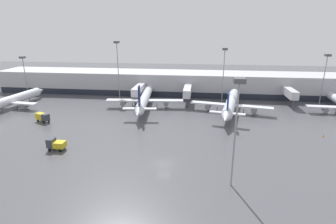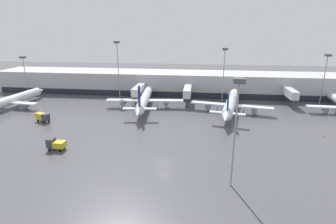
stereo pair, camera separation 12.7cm
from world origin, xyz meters
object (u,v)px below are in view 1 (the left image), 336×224
at_px(apron_light_mast_2, 224,61).
at_px(traffic_cone_1, 49,120).
at_px(apron_light_mast_3, 238,104).
at_px(parked_jet_0, 231,103).
at_px(traffic_cone_3, 323,136).
at_px(service_truck_2, 56,144).
at_px(apron_light_mast_5, 23,64).
at_px(apron_light_mast_4, 326,65).
at_px(parked_jet_2, 10,101).
at_px(apron_light_mast_0, 117,55).
at_px(parked_jet_1, 145,99).
at_px(service_truck_1, 43,117).

bearing_deg(apron_light_mast_2, traffic_cone_1, -152.25).
bearing_deg(apron_light_mast_3, parked_jet_0, 84.36).
bearing_deg(traffic_cone_3, service_truck_2, -166.46).
xyz_separation_m(traffic_cone_1, apron_light_mast_5, (-26.96, 30.13, 12.36)).
distance_m(traffic_cone_1, apron_light_mast_2, 61.23).
distance_m(apron_light_mast_3, apron_light_mast_4, 68.78).
xyz_separation_m(parked_jet_2, apron_light_mast_2, (73.20, 16.43, 12.88)).
bearing_deg(traffic_cone_3, apron_light_mast_0, 153.69).
height_order(parked_jet_0, apron_light_mast_0, apron_light_mast_0).
xyz_separation_m(parked_jet_2, apron_light_mast_3, (70.88, -38.52, 12.29)).
relative_size(parked_jet_2, traffic_cone_1, 46.08).
relative_size(parked_jet_2, apron_light_mast_0, 1.58).
bearing_deg(apron_light_mast_5, parked_jet_1, -13.61).
relative_size(parked_jet_0, service_truck_2, 9.26).
relative_size(service_truck_2, apron_light_mast_4, 0.22).
relative_size(service_truck_2, traffic_cone_3, 5.99).
xyz_separation_m(parked_jet_0, apron_light_mast_0, (-41.57, 13.36, 13.82)).
height_order(apron_light_mast_2, apron_light_mast_4, apron_light_mast_2).
bearing_deg(apron_light_mast_0, parked_jet_2, -152.21).
height_order(service_truck_1, traffic_cone_3, service_truck_1).
relative_size(apron_light_mast_0, apron_light_mast_5, 1.39).
relative_size(apron_light_mast_4, apron_light_mast_5, 1.14).
height_order(apron_light_mast_3, apron_light_mast_5, apron_light_mast_3).
relative_size(service_truck_1, service_truck_2, 1.22).
bearing_deg(parked_jet_0, apron_light_mast_5, 90.61).
bearing_deg(traffic_cone_1, parked_jet_2, 151.63).
bearing_deg(service_truck_2, service_truck_1, -51.49).
xyz_separation_m(parked_jet_0, apron_light_mast_5, (-81.36, 14.62, 9.60)).
xyz_separation_m(parked_jet_1, traffic_cone_1, (-25.36, -17.47, -2.85)).
bearing_deg(parked_jet_0, parked_jet_2, 104.09).
xyz_separation_m(parked_jet_1, apron_light_mast_2, (27.13, 10.15, 12.36)).
xyz_separation_m(service_truck_2, traffic_cone_3, (63.82, 15.37, -1.16)).
height_order(parked_jet_0, parked_jet_2, parked_jet_0).
bearing_deg(apron_light_mast_4, apron_light_mast_2, -175.95).
bearing_deg(apron_light_mast_0, traffic_cone_1, -113.97).
xyz_separation_m(apron_light_mast_0, apron_light_mast_2, (39.66, -1.25, -1.38)).
xyz_separation_m(parked_jet_0, traffic_cone_1, (-54.40, -15.51, -2.76)).
xyz_separation_m(service_truck_1, traffic_cone_1, (1.69, 0.34, -1.21)).
relative_size(service_truck_2, apron_light_mast_0, 0.18).
distance_m(service_truck_1, apron_light_mast_2, 62.55).
distance_m(apron_light_mast_0, apron_light_mast_3, 67.50).
bearing_deg(apron_light_mast_0, parked_jet_1, -42.32).
height_order(traffic_cone_1, apron_light_mast_2, apron_light_mast_2).
bearing_deg(apron_light_mast_4, service_truck_1, -161.23).
bearing_deg(apron_light_mast_4, parked_jet_0, -156.48).
distance_m(parked_jet_0, parked_jet_1, 29.11).
distance_m(traffic_cone_1, apron_light_mast_0, 35.68).
xyz_separation_m(parked_jet_2, apron_light_mast_0, (33.55, 17.68, 14.25)).
height_order(service_truck_2, apron_light_mast_2, apron_light_mast_2).
relative_size(parked_jet_1, traffic_cone_1, 49.70).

